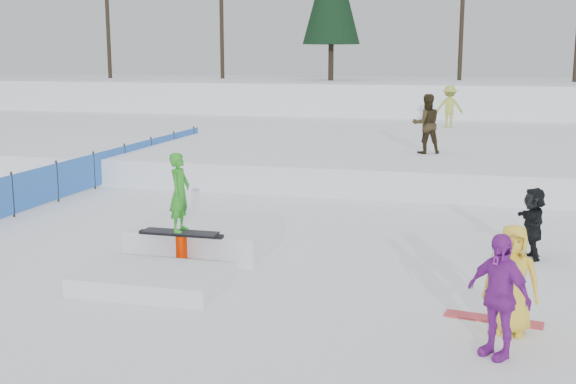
% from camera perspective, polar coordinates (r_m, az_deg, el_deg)
% --- Properties ---
extents(ground, '(120.00, 120.00, 0.00)m').
position_cam_1_polar(ground, '(13.09, -4.38, -6.22)').
color(ground, white).
extents(snow_berm, '(60.00, 14.00, 2.40)m').
position_cam_1_polar(snow_berm, '(42.10, 9.17, 7.09)').
color(snow_berm, white).
rests_on(snow_berm, ground).
extents(snow_midrise, '(50.00, 18.00, 0.80)m').
position_cam_1_polar(snow_midrise, '(28.33, 6.27, 3.79)').
color(snow_midrise, white).
rests_on(snow_midrise, ground).
extents(safety_fence, '(0.05, 16.00, 1.10)m').
position_cam_1_polar(safety_fence, '(21.52, -15.07, 1.67)').
color(safety_fence, blue).
rests_on(safety_fence, ground).
extents(walker_olive, '(1.08, 0.96, 1.84)m').
position_cam_1_polar(walker_olive, '(22.82, 10.88, 5.31)').
color(walker_olive, black).
rests_on(walker_olive, snow_midrise).
extents(walker_ygreen, '(1.16, 0.71, 1.75)m').
position_cam_1_polar(walker_ygreen, '(31.27, 12.64, 6.60)').
color(walker_ygreen, '#AAB540').
rests_on(walker_ygreen, snow_midrise).
extents(spectator_purple, '(0.99, 0.92, 1.63)m').
position_cam_1_polar(spectator_purple, '(9.64, 16.28, -7.85)').
color(spectator_purple, purple).
rests_on(spectator_purple, ground).
extents(spectator_yellow, '(0.81, 0.58, 1.55)m').
position_cam_1_polar(spectator_yellow, '(10.49, 17.24, -6.62)').
color(spectator_yellow, yellow).
rests_on(spectator_yellow, ground).
extents(spectator_dark, '(0.53, 1.31, 1.38)m').
position_cam_1_polar(spectator_dark, '(14.41, 18.80, -2.35)').
color(spectator_dark, black).
rests_on(spectator_dark, ground).
extents(loose_board_red, '(1.43, 0.48, 0.03)m').
position_cam_1_polar(loose_board_red, '(11.14, 15.92, -9.64)').
color(loose_board_red, '#C23841').
rests_on(loose_board_red, ground).
extents(jib_rail_feature, '(2.60, 4.40, 2.11)m').
position_cam_1_polar(jib_rail_feature, '(13.81, -7.48, -4.07)').
color(jib_rail_feature, white).
rests_on(jib_rail_feature, ground).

